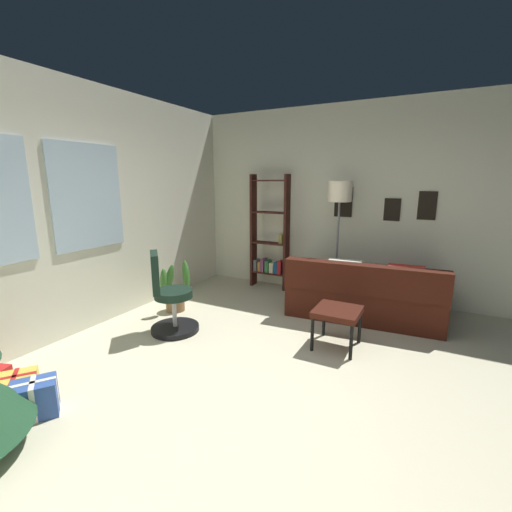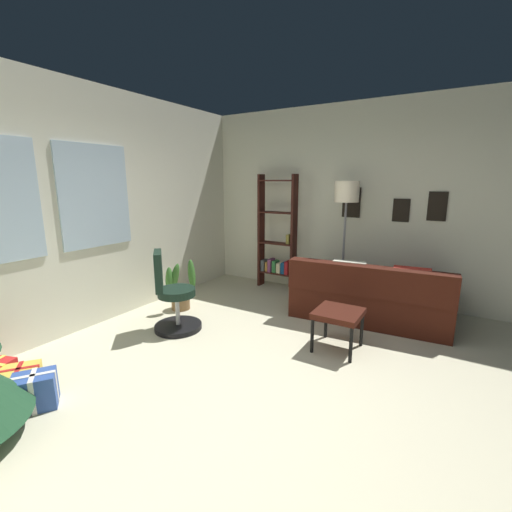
{
  "view_description": "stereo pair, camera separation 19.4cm",
  "coord_description": "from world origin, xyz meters",
  "px_view_note": "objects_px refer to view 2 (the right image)",
  "views": [
    {
      "loc": [
        -2.51,
        -1.07,
        1.75
      ],
      "look_at": [
        0.51,
        0.52,
        1.0
      ],
      "focal_mm": 24.08,
      "sensor_mm": 36.0,
      "label": 1
    },
    {
      "loc": [
        -2.42,
        -1.24,
        1.75
      ],
      "look_at": [
        0.51,
        0.52,
        1.0
      ],
      "focal_mm": 24.08,
      "sensor_mm": 36.0,
      "label": 2
    }
  ],
  "objects_px": {
    "couch": "(380,296)",
    "gift_box_gold": "(19,378)",
    "potted_plant": "(180,291)",
    "footstool": "(338,316)",
    "floor_lamp": "(346,202)",
    "gift_box_blue": "(35,391)",
    "bookshelf": "(277,241)",
    "office_chair": "(172,300)"
  },
  "relations": [
    {
      "from": "couch",
      "to": "gift_box_gold",
      "type": "bearing_deg",
      "value": 144.69
    },
    {
      "from": "gift_box_gold",
      "to": "footstool",
      "type": "bearing_deg",
      "value": -45.37
    },
    {
      "from": "office_chair",
      "to": "couch",
      "type": "bearing_deg",
      "value": -49.96
    },
    {
      "from": "office_chair",
      "to": "floor_lamp",
      "type": "bearing_deg",
      "value": -37.95
    },
    {
      "from": "couch",
      "to": "footstool",
      "type": "bearing_deg",
      "value": 170.83
    },
    {
      "from": "bookshelf",
      "to": "floor_lamp",
      "type": "relative_size",
      "value": 1.06
    },
    {
      "from": "footstool",
      "to": "office_chair",
      "type": "height_order",
      "value": "office_chair"
    },
    {
      "from": "couch",
      "to": "gift_box_gold",
      "type": "relative_size",
      "value": 4.88
    },
    {
      "from": "footstool",
      "to": "potted_plant",
      "type": "distance_m",
      "value": 2.23
    },
    {
      "from": "gift_box_gold",
      "to": "floor_lamp",
      "type": "distance_m",
      "value": 4.09
    },
    {
      "from": "footstool",
      "to": "gift_box_blue",
      "type": "bearing_deg",
      "value": 141.35
    },
    {
      "from": "couch",
      "to": "gift_box_blue",
      "type": "distance_m",
      "value": 3.85
    },
    {
      "from": "couch",
      "to": "footstool",
      "type": "height_order",
      "value": "couch"
    },
    {
      "from": "office_chair",
      "to": "potted_plant",
      "type": "height_order",
      "value": "office_chair"
    },
    {
      "from": "footstool",
      "to": "bookshelf",
      "type": "bearing_deg",
      "value": 44.38
    },
    {
      "from": "potted_plant",
      "to": "couch",
      "type": "bearing_deg",
      "value": -64.31
    },
    {
      "from": "gift_box_gold",
      "to": "gift_box_blue",
      "type": "xyz_separation_m",
      "value": [
        -0.07,
        -0.39,
        0.05
      ]
    },
    {
      "from": "potted_plant",
      "to": "bookshelf",
      "type": "bearing_deg",
      "value": -23.11
    },
    {
      "from": "gift_box_blue",
      "to": "floor_lamp",
      "type": "xyz_separation_m",
      "value": [
        3.5,
        -1.35,
        1.33
      ]
    },
    {
      "from": "gift_box_gold",
      "to": "couch",
      "type": "bearing_deg",
      "value": -35.31
    },
    {
      "from": "office_chair",
      "to": "potted_plant",
      "type": "xyz_separation_m",
      "value": [
        0.54,
        0.39,
        -0.11
      ]
    },
    {
      "from": "gift_box_blue",
      "to": "floor_lamp",
      "type": "height_order",
      "value": "floor_lamp"
    },
    {
      "from": "floor_lamp",
      "to": "potted_plant",
      "type": "bearing_deg",
      "value": 125.74
    },
    {
      "from": "footstool",
      "to": "office_chair",
      "type": "relative_size",
      "value": 0.49
    },
    {
      "from": "office_chair",
      "to": "footstool",
      "type": "bearing_deg",
      "value": -73.77
    },
    {
      "from": "floor_lamp",
      "to": "potted_plant",
      "type": "xyz_separation_m",
      "value": [
        -1.33,
        1.85,
        -1.2
      ]
    },
    {
      "from": "gift_box_blue",
      "to": "bookshelf",
      "type": "distance_m",
      "value": 3.81
    },
    {
      "from": "gift_box_gold",
      "to": "gift_box_blue",
      "type": "relative_size",
      "value": 1.07
    },
    {
      "from": "couch",
      "to": "potted_plant",
      "type": "relative_size",
      "value": 2.86
    },
    {
      "from": "couch",
      "to": "gift_box_gold",
      "type": "xyz_separation_m",
      "value": [
        -3.27,
        2.31,
        -0.19
      ]
    },
    {
      "from": "floor_lamp",
      "to": "couch",
      "type": "bearing_deg",
      "value": -106.7
    },
    {
      "from": "couch",
      "to": "gift_box_blue",
      "type": "xyz_separation_m",
      "value": [
        -3.33,
        1.92,
        -0.14
      ]
    },
    {
      "from": "footstool",
      "to": "gift_box_gold",
      "type": "distance_m",
      "value": 3.0
    },
    {
      "from": "couch",
      "to": "floor_lamp",
      "type": "height_order",
      "value": "floor_lamp"
    },
    {
      "from": "gift_box_blue",
      "to": "bookshelf",
      "type": "height_order",
      "value": "bookshelf"
    },
    {
      "from": "office_chair",
      "to": "floor_lamp",
      "type": "height_order",
      "value": "floor_lamp"
    },
    {
      "from": "couch",
      "to": "gift_box_gold",
      "type": "distance_m",
      "value": 4.01
    },
    {
      "from": "couch",
      "to": "footstool",
      "type": "xyz_separation_m",
      "value": [
        -1.17,
        0.19,
        0.1
      ]
    },
    {
      "from": "gift_box_gold",
      "to": "floor_lamp",
      "type": "xyz_separation_m",
      "value": [
        3.44,
        -1.75,
        1.38
      ]
    },
    {
      "from": "office_chair",
      "to": "floor_lamp",
      "type": "relative_size",
      "value": 0.55
    },
    {
      "from": "gift_box_gold",
      "to": "potted_plant",
      "type": "bearing_deg",
      "value": 2.92
    },
    {
      "from": "gift_box_gold",
      "to": "bookshelf",
      "type": "relative_size",
      "value": 0.22
    }
  ]
}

